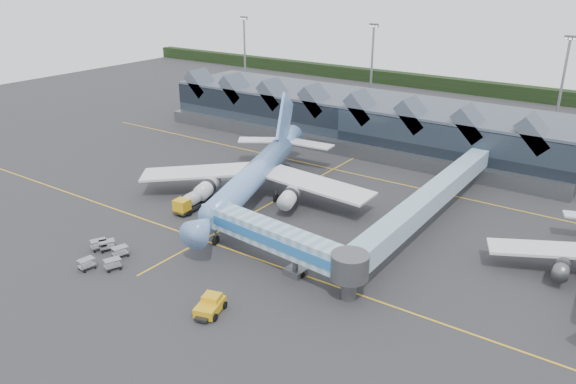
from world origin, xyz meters
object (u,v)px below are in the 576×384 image
Objects in this scene: fuel_truck at (196,198)px; pushback_tug at (210,306)px; main_airliner at (256,174)px; jet_bridge at (289,243)px.

pushback_tug is (21.41, -20.35, -0.78)m from fuel_truck.
main_airliner reaches higher than jet_bridge.
jet_bridge is 25.04m from fuel_truck.
main_airliner is 5.12× the size of fuel_truck.
main_airliner is at bearing 102.58° from pushback_tug.
fuel_truck is 1.87× the size of pushback_tug.
main_airliner is 10.50m from fuel_truck.
main_airliner is 1.74× the size of jet_bridge.
jet_bridge is at bearing -61.32° from main_airliner.
fuel_truck is (-23.55, 8.15, -2.42)m from jet_bridge.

